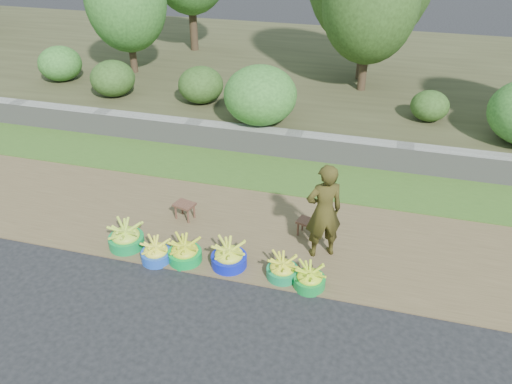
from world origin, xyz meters
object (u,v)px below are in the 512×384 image
(basin_f, at_px, (310,278))
(stool_left, at_px, (185,207))
(vendor_woman, at_px, (324,211))
(basin_a, at_px, (126,237))
(basin_c, at_px, (185,252))
(stool_right, at_px, (307,224))
(basin_d, at_px, (229,256))
(basin_b, at_px, (156,252))
(basin_e, at_px, (282,269))

(basin_f, relative_size, stool_left, 1.17)
(vendor_woman, bearing_deg, basin_a, -16.03)
(basin_c, relative_size, stool_right, 1.39)
(basin_a, relative_size, basin_c, 1.09)
(basin_a, distance_m, basin_d, 1.70)
(basin_b, relative_size, basin_c, 0.90)
(vendor_woman, bearing_deg, stool_left, -36.10)
(basin_b, xyz_separation_m, stool_right, (2.09, 1.23, 0.09))
(stool_left, bearing_deg, stool_right, 1.93)
(basin_f, relative_size, vendor_woman, 0.29)
(basin_e, height_order, vendor_woman, vendor_woman)
(basin_b, height_order, stool_right, basin_b)
(basin_b, bearing_deg, vendor_woman, 18.74)
(basin_b, distance_m, stool_left, 1.16)
(stool_left, bearing_deg, basin_d, -41.77)
(basin_f, bearing_deg, basin_d, 173.75)
(basin_c, xyz_separation_m, vendor_woman, (1.96, 0.71, 0.62))
(basin_b, relative_size, stool_left, 1.19)
(basin_c, height_order, basin_f, basin_c)
(basin_d, height_order, basin_e, basin_d)
(basin_a, bearing_deg, vendor_woman, 11.85)
(stool_right, bearing_deg, basin_c, -145.94)
(basin_c, relative_size, stool_left, 1.32)
(basin_b, xyz_separation_m, vendor_woman, (2.39, 0.81, 0.64))
(stool_right, xyz_separation_m, vendor_woman, (0.29, -0.42, 0.55))
(basin_d, height_order, stool_right, basin_d)
(basin_b, distance_m, vendor_woman, 2.60)
(basin_a, height_order, stool_left, basin_a)
(basin_e, bearing_deg, stool_left, 151.88)
(basin_a, relative_size, basin_d, 1.03)
(basin_c, distance_m, basin_e, 1.51)
(stool_left, bearing_deg, basin_c, -67.83)
(basin_c, height_order, basin_e, basin_c)
(basin_d, relative_size, stool_right, 1.45)
(basin_e, xyz_separation_m, stool_left, (-1.94, 1.03, 0.10))
(basin_b, height_order, basin_d, basin_d)
(basin_b, bearing_deg, basin_d, 8.38)
(basin_b, height_order, vendor_woman, vendor_woman)
(basin_c, xyz_separation_m, stool_right, (1.67, 1.13, 0.07))
(basin_e, bearing_deg, stool_right, 81.80)
(basin_d, height_order, vendor_woman, vendor_woman)
(basin_c, height_order, basin_d, basin_d)
(basin_e, height_order, stool_right, basin_e)
(basin_a, height_order, vendor_woman, vendor_woman)
(basin_b, relative_size, basin_e, 0.99)
(basin_c, height_order, stool_right, basin_c)
(basin_a, distance_m, basin_b, 0.62)
(basin_c, relative_size, basin_e, 1.10)
(basin_c, bearing_deg, basin_d, 5.36)
(basin_a, bearing_deg, basin_b, -17.16)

